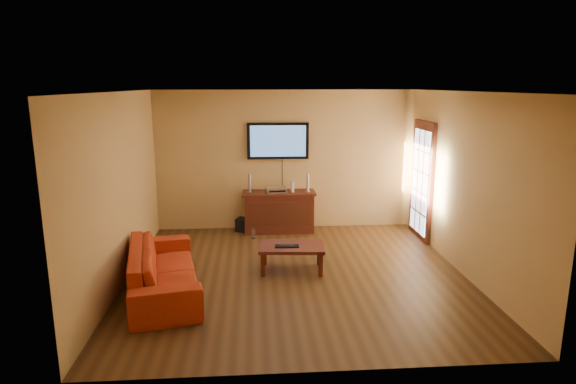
{
  "coord_description": "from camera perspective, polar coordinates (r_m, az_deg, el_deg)",
  "views": [
    {
      "loc": [
        -0.63,
        -6.75,
        2.8
      ],
      "look_at": [
        -0.07,
        0.8,
        1.1
      ],
      "focal_mm": 30.0,
      "sensor_mm": 36.0,
      "label": 1
    }
  ],
  "objects": [
    {
      "name": "speaker_left",
      "position": [
        9.18,
        -4.58,
        0.98
      ],
      "size": [
        0.1,
        0.1,
        0.36
      ],
      "color": "silver",
      "rests_on": "media_console"
    },
    {
      "name": "ground_plane",
      "position": [
        7.33,
        1.03,
        -9.79
      ],
      "size": [
        5.0,
        5.0,
        0.0
      ],
      "primitive_type": "plane",
      "color": "#3D2610",
      "rests_on": "ground"
    },
    {
      "name": "bottle",
      "position": [
        8.97,
        -4.14,
        -4.94
      ],
      "size": [
        0.07,
        0.07,
        0.2
      ],
      "color": "white",
      "rests_on": "ground"
    },
    {
      "name": "media_console",
      "position": [
        9.3,
        -1.09,
        -2.32
      ],
      "size": [
        1.39,
        0.53,
        0.78
      ],
      "color": "#41170E",
      "rests_on": "ground"
    },
    {
      "name": "av_receiver",
      "position": [
        9.19,
        -1.39,
        0.24
      ],
      "size": [
        0.39,
        0.29,
        0.08
      ],
      "primitive_type": "cube",
      "rotation": [
        0.0,
        0.0,
        0.1
      ],
      "color": "silver",
      "rests_on": "media_console"
    },
    {
      "name": "room_walls",
      "position": [
        7.48,
        0.65,
        4.11
      ],
      "size": [
        5.0,
        5.0,
        5.0
      ],
      "color": "tan",
      "rests_on": "ground"
    },
    {
      "name": "keyboard",
      "position": [
        7.3,
        -0.14,
        -6.43
      ],
      "size": [
        0.37,
        0.15,
        0.02
      ],
      "color": "black",
      "rests_on": "coffee_table"
    },
    {
      "name": "speaker_right",
      "position": [
        9.22,
        2.36,
        1.03
      ],
      "size": [
        0.1,
        0.1,
        0.35
      ],
      "color": "silver",
      "rests_on": "media_console"
    },
    {
      "name": "sofa",
      "position": [
        6.85,
        -14.61,
        -7.96
      ],
      "size": [
        1.08,
        2.31,
        0.87
      ],
      "primitive_type": "imported",
      "rotation": [
        0.0,
        0.0,
        1.77
      ],
      "color": "#B03013",
      "rests_on": "ground"
    },
    {
      "name": "french_door",
      "position": [
        9.16,
        15.55,
        1.18
      ],
      "size": [
        0.07,
        1.02,
        2.22
      ],
      "color": "#41170E",
      "rests_on": "ground"
    },
    {
      "name": "game_console",
      "position": [
        9.21,
        0.52,
        0.68
      ],
      "size": [
        0.07,
        0.16,
        0.21
      ],
      "primitive_type": "cube",
      "rotation": [
        0.0,
        0.0,
        0.15
      ],
      "color": "white",
      "rests_on": "media_console"
    },
    {
      "name": "television",
      "position": [
        9.27,
        -1.2,
        6.08
      ],
      "size": [
        1.18,
        0.08,
        0.7
      ],
      "color": "black",
      "rests_on": "ground"
    },
    {
      "name": "coffee_table",
      "position": [
        7.38,
        0.45,
        -6.75
      ],
      "size": [
        1.03,
        0.67,
        0.4
      ],
      "color": "#41170E",
      "rests_on": "ground"
    },
    {
      "name": "subwoofer",
      "position": [
        9.43,
        -5.3,
        -3.87
      ],
      "size": [
        0.33,
        0.33,
        0.25
      ],
      "primitive_type": "cube",
      "rotation": [
        0.0,
        0.0,
        -0.37
      ],
      "color": "black",
      "rests_on": "ground"
    }
  ]
}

